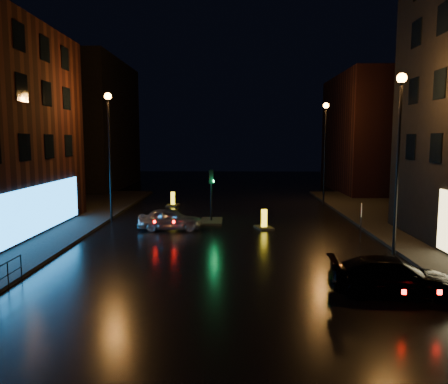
% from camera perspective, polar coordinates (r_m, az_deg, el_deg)
% --- Properties ---
extents(ground, '(120.00, 120.00, 0.00)m').
position_cam_1_polar(ground, '(15.24, 0.38, -13.87)').
color(ground, black).
rests_on(ground, ground).
extents(building_far_left, '(8.00, 16.00, 14.00)m').
position_cam_1_polar(building_far_left, '(51.87, -17.26, 8.33)').
color(building_far_left, black).
rests_on(building_far_left, ground).
extents(building_far_right, '(8.00, 14.00, 12.00)m').
position_cam_1_polar(building_far_right, '(48.58, 19.03, 7.21)').
color(building_far_right, black).
rests_on(building_far_right, ground).
extents(street_lamp_lfar, '(0.44, 0.44, 8.37)m').
position_cam_1_polar(street_lamp_lfar, '(29.36, -14.77, 6.96)').
color(street_lamp_lfar, black).
rests_on(street_lamp_lfar, ground).
extents(street_lamp_rnear, '(0.44, 0.44, 8.37)m').
position_cam_1_polar(street_lamp_rnear, '(21.64, 21.89, 6.81)').
color(street_lamp_rnear, black).
rests_on(street_lamp_rnear, ground).
extents(street_lamp_rfar, '(0.44, 0.44, 8.37)m').
position_cam_1_polar(street_lamp_rfar, '(37.05, 13.08, 6.95)').
color(street_lamp_rfar, black).
rests_on(street_lamp_rfar, ground).
extents(traffic_signal, '(1.40, 2.40, 3.45)m').
position_cam_1_polar(traffic_signal, '(28.71, -1.66, -2.95)').
color(traffic_signal, black).
rests_on(traffic_signal, ground).
extents(silver_hatchback, '(3.86, 1.66, 1.30)m').
position_cam_1_polar(silver_hatchback, '(26.43, -7.05, -3.53)').
color(silver_hatchback, '#B3B5BB').
rests_on(silver_hatchback, ground).
extents(dark_sedan, '(4.57, 2.21, 1.28)m').
position_cam_1_polar(dark_sedan, '(16.64, 21.15, -10.22)').
color(dark_sedan, black).
rests_on(dark_sedan, ground).
extents(bollard_near, '(1.24, 1.55, 1.18)m').
position_cam_1_polar(bollard_near, '(26.76, 5.25, -4.23)').
color(bollard_near, black).
rests_on(bollard_near, ground).
extents(bollard_far, '(1.03, 1.41, 1.14)m').
position_cam_1_polar(bollard_far, '(36.00, -6.69, -1.40)').
color(bollard_far, black).
rests_on(bollard_far, ground).
extents(road_sign_right, '(0.19, 0.49, 2.05)m').
position_cam_1_polar(road_sign_right, '(24.06, 17.49, -2.68)').
color(road_sign_right, black).
rests_on(road_sign_right, ground).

